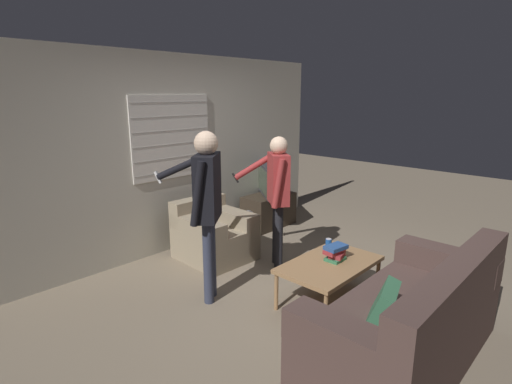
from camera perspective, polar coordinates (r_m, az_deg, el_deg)
name	(u,v)px	position (r m, az deg, el deg)	size (l,w,h in m)	color
ground_plane	(298,292)	(4.39, 6.05, -14.06)	(16.00, 16.00, 0.00)	#7F705B
wall_back	(178,153)	(5.40, -11.06, 5.45)	(5.20, 0.08, 2.55)	#BCB7A8
couch_blue	(411,324)	(3.42, 21.21, -17.13)	(1.94, 0.87, 0.92)	#4C3833
armchair_beige	(213,235)	(5.14, -6.19, -6.06)	(0.80, 0.88, 0.74)	gray
coffee_table	(330,266)	(4.10, 10.50, -10.35)	(1.05, 0.65, 0.42)	#9E754C
tv_stand	(269,210)	(6.31, 1.84, -2.64)	(0.84, 0.45, 0.51)	#33281E
tv	(269,180)	(6.19, 1.85, 1.68)	(0.68, 0.81, 0.46)	#2D2D33
person_left_standing	(206,196)	(3.88, -7.09, -0.51)	(0.51, 0.83, 1.72)	#33384C
person_right_standing	(277,186)	(4.69, 3.06, 0.79)	(0.49, 0.72, 1.58)	black
book_stack	(336,252)	(4.12, 11.29, -8.46)	(0.25, 0.18, 0.16)	#33754C
soda_can	(329,244)	(4.37, 10.32, -7.37)	(0.07, 0.07, 0.13)	#194C9E
spare_remote	(341,247)	(4.46, 12.08, -7.69)	(0.08, 0.14, 0.02)	black
floor_fan	(247,225)	(5.73, -1.32, -4.77)	(0.35, 0.20, 0.44)	#A8A8AD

